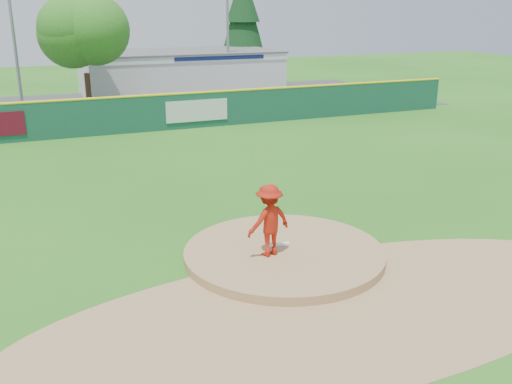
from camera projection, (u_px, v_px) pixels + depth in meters
name	position (u px, v px, depth m)	size (l,w,h in m)	color
ground	(284.00, 257.00, 15.69)	(120.00, 120.00, 0.00)	#286B19
pitchers_mound	(284.00, 257.00, 15.69)	(5.50, 5.50, 0.50)	#9E774C
pitching_rubber	(280.00, 244.00, 15.87)	(0.60, 0.15, 0.04)	white
infield_dirt_arc	(340.00, 308.00, 13.05)	(15.40, 15.40, 0.01)	#9E774C
parking_lot	(116.00, 107.00, 39.37)	(44.00, 16.00, 0.02)	#38383A
pitcher	(269.00, 220.00, 14.98)	(1.26, 0.73, 1.96)	#AA1D0E
van	(183.00, 105.00, 35.41)	(2.46, 5.34, 1.48)	white
pool_building_grp	(180.00, 72.00, 45.45)	(15.20, 8.20, 3.31)	silver
fence_banners	(99.00, 118.00, 30.22)	(14.49, 0.04, 1.20)	#5B0D1D
outfield_fence	(143.00, 113.00, 31.14)	(40.00, 0.14, 2.07)	#154636
deciduous_tree	(84.00, 41.00, 35.48)	(5.60, 5.60, 7.36)	#382314
conifer_tree	(243.00, 20.00, 50.34)	(4.40, 4.40, 9.50)	#382314
light_pole_left	(11.00, 16.00, 35.30)	(1.75, 0.25, 11.00)	gray
light_pole_right	(228.00, 22.00, 42.73)	(1.75, 0.25, 10.00)	gray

